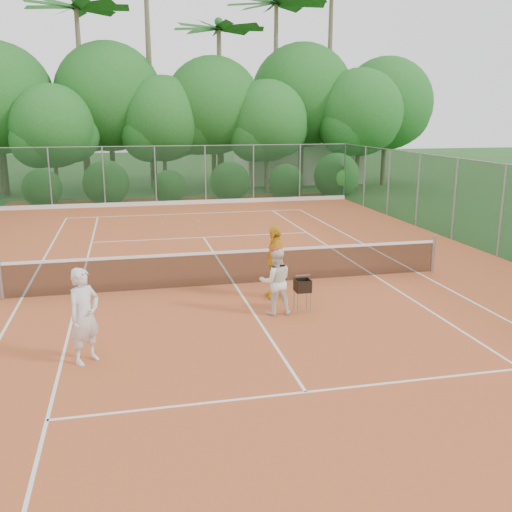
{
  "coord_description": "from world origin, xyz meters",
  "views": [
    {
      "loc": [
        -2.73,
        -14.7,
        4.52
      ],
      "look_at": [
        0.32,
        -1.2,
        1.1
      ],
      "focal_mm": 40.0,
      "sensor_mm": 36.0,
      "label": 1
    }
  ],
  "objects_px": {
    "player_center_grp": "(276,281)",
    "player_yellow": "(275,262)",
    "player_white": "(84,316)",
    "ball_hopper": "(303,286)"
  },
  "relations": [
    {
      "from": "player_center_grp",
      "to": "player_yellow",
      "type": "relative_size",
      "value": 0.86
    },
    {
      "from": "player_yellow",
      "to": "player_center_grp",
      "type": "bearing_deg",
      "value": -16.63
    },
    {
      "from": "player_white",
      "to": "ball_hopper",
      "type": "bearing_deg",
      "value": -22.76
    },
    {
      "from": "player_white",
      "to": "player_yellow",
      "type": "distance_m",
      "value": 5.36
    },
    {
      "from": "ball_hopper",
      "to": "player_yellow",
      "type": "bearing_deg",
      "value": 99.74
    },
    {
      "from": "player_center_grp",
      "to": "ball_hopper",
      "type": "bearing_deg",
      "value": 0.3
    },
    {
      "from": "player_center_grp",
      "to": "ball_hopper",
      "type": "distance_m",
      "value": 0.67
    },
    {
      "from": "player_yellow",
      "to": "ball_hopper",
      "type": "relative_size",
      "value": 2.37
    },
    {
      "from": "player_white",
      "to": "ball_hopper",
      "type": "relative_size",
      "value": 2.31
    },
    {
      "from": "player_center_grp",
      "to": "player_yellow",
      "type": "height_order",
      "value": "player_yellow"
    }
  ]
}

